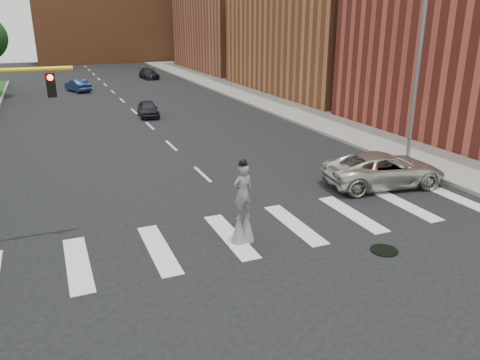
{
  "coord_description": "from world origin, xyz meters",
  "views": [
    {
      "loc": [
        -6.74,
        -12.93,
        7.26
      ],
      "look_at": [
        -0.52,
        1.94,
        1.7
      ],
      "focal_mm": 35.0,
      "sensor_mm": 36.0,
      "label": 1
    }
  ],
  "objects": [
    {
      "name": "manhole",
      "position": [
        3.0,
        -2.0,
        0.02
      ],
      "size": [
        0.9,
        0.9,
        0.04
      ],
      "primitive_type": "cylinder",
      "color": "black",
      "rests_on": "ground"
    },
    {
      "name": "car_far",
      "position": [
        6.0,
        47.84,
        0.62
      ],
      "size": [
        2.11,
        4.41,
        1.24
      ],
      "primitive_type": "imported",
      "rotation": [
        0.0,
        0.0,
        0.09
      ],
      "color": "black",
      "rests_on": "ground"
    },
    {
      "name": "building_backdrop",
      "position": [
        6.0,
        78.0,
        9.0
      ],
      "size": [
        26.0,
        14.0,
        18.0
      ],
      "primitive_type": "cube",
      "color": "#98522F",
      "rests_on": "ground"
    },
    {
      "name": "car_near",
      "position": [
        0.65,
        23.41,
        0.61
      ],
      "size": [
        1.74,
        3.68,
        1.22
      ],
      "primitive_type": "imported",
      "rotation": [
        0.0,
        0.0,
        -0.09
      ],
      "color": "black",
      "rests_on": "ground"
    },
    {
      "name": "ground_plane",
      "position": [
        0.0,
        0.0,
        0.0
      ],
      "size": [
        160.0,
        160.0,
        0.0
      ],
      "primitive_type": "plane",
      "color": "black",
      "rests_on": "ground"
    },
    {
      "name": "streetlight",
      "position": [
        10.9,
        6.0,
        4.9
      ],
      "size": [
        2.05,
        0.2,
        9.0
      ],
      "color": "slate",
      "rests_on": "ground"
    },
    {
      "name": "car_mid",
      "position": [
        -3.34,
        39.48,
        0.65
      ],
      "size": [
        2.57,
        4.2,
        1.31
      ],
      "primitive_type": "imported",
      "rotation": [
        0.0,
        0.0,
        3.47
      ],
      "color": "navy",
      "rests_on": "ground"
    },
    {
      "name": "stilt_performer",
      "position": [
        -1.05,
        0.44,
        1.22
      ],
      "size": [
        0.84,
        0.55,
        2.97
      ],
      "rotation": [
        0.0,
        0.0,
        3.24
      ],
      "color": "black",
      "rests_on": "ground"
    },
    {
      "name": "sidewalk_right",
      "position": [
        12.5,
        25.0,
        0.09
      ],
      "size": [
        5.0,
        90.0,
        0.18
      ],
      "primitive_type": "cube",
      "color": "gray",
      "rests_on": "ground"
    },
    {
      "name": "suv_crossing",
      "position": [
        7.16,
        3.26,
        0.77
      ],
      "size": [
        5.82,
        3.29,
        1.53
      ],
      "primitive_type": "imported",
      "rotation": [
        0.0,
        0.0,
        1.43
      ],
      "color": "beige",
      "rests_on": "ground"
    }
  ]
}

